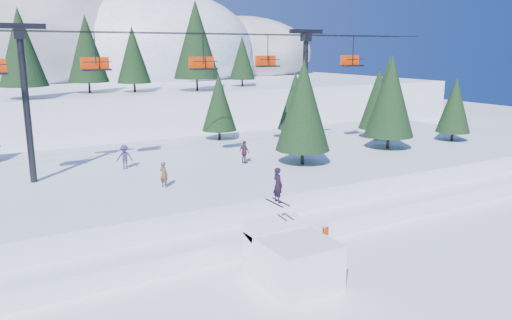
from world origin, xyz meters
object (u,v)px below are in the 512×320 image
jump_kicker (291,257)px  banner_near (335,227)px  banner_far (347,220)px  chairlift (175,75)px

jump_kicker → banner_near: jump_kicker is taller
banner_near → banner_far: bearing=23.4°
jump_kicker → banner_far: (7.20, 4.35, -0.71)m
jump_kicker → banner_far: bearing=31.2°
jump_kicker → banner_far: size_ratio=2.06×
chairlift → jump_kicker: bearing=-92.0°
jump_kicker → banner_near: (5.73, 3.72, -0.71)m
chairlift → banner_far: size_ratio=17.46×
banner_near → banner_far: same height
jump_kicker → banner_near: 6.87m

